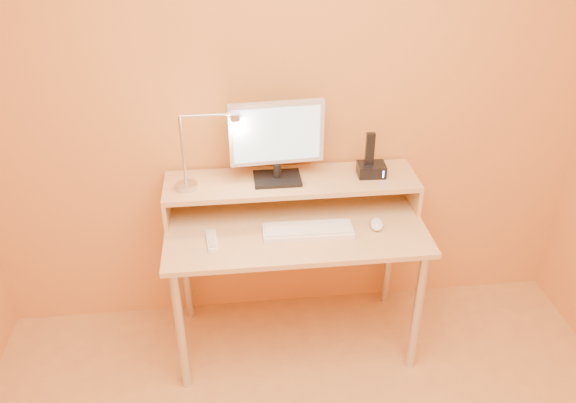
{
  "coord_description": "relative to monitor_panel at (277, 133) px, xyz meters",
  "views": [
    {
      "loc": [
        -0.28,
        -1.04,
        2.19
      ],
      "look_at": [
        -0.04,
        1.13,
        0.88
      ],
      "focal_mm": 35.86,
      "sensor_mm": 36.0,
      "label": 1
    }
  ],
  "objects": [
    {
      "name": "monitor_neck",
      "position": [
        0.0,
        -0.01,
        -0.19
      ],
      "size": [
        0.04,
        0.04,
        0.07
      ],
      "primitive_type": "cylinder",
      "color": "black",
      "rests_on": "monitor_foot"
    },
    {
      "name": "desk_leg_br",
      "position": [
        0.62,
        0.09,
        -0.77
      ],
      "size": [
        0.04,
        0.04,
        0.69
      ],
      "primitive_type": "cylinder",
      "color": "silver",
      "rests_on": "floor"
    },
    {
      "name": "monitor_back",
      "position": [
        0.0,
        0.02,
        0.0
      ],
      "size": [
        0.39,
        0.04,
        0.25
      ],
      "primitive_type": "cube",
      "rotation": [
        0.0,
        0.0,
        0.06
      ],
      "color": "black",
      "rests_on": "monitor_panel"
    },
    {
      "name": "phone_handset",
      "position": [
        0.44,
        -0.01,
        -0.1
      ],
      "size": [
        0.04,
        0.03,
        0.16
      ],
      "primitive_type": "cube",
      "rotation": [
        0.0,
        0.0,
        -0.05
      ],
      "color": "black",
      "rests_on": "phone_dock"
    },
    {
      "name": "lamp_head",
      "position": [
        -0.18,
        -0.04,
        0.1
      ],
      "size": [
        0.04,
        0.04,
        0.03
      ],
      "primitive_type": "cylinder",
      "color": "silver",
      "rests_on": "lamp_arm"
    },
    {
      "name": "desk_shelf",
      "position": [
        0.07,
        -0.01,
        -0.25
      ],
      "size": [
        1.2,
        0.3,
        0.02
      ],
      "primitive_type": "cube",
      "color": "tan",
      "rests_on": "desk_lower"
    },
    {
      "name": "phone_dock",
      "position": [
        0.45,
        -0.01,
        -0.21
      ],
      "size": [
        0.13,
        0.11,
        0.06
      ],
      "primitive_type": "cube",
      "rotation": [
        0.0,
        0.0,
        -0.05
      ],
      "color": "black",
      "rests_on": "desk_shelf"
    },
    {
      "name": "desk_leg_bl",
      "position": [
        -0.48,
        0.09,
        -0.77
      ],
      "size": [
        0.04,
        0.04,
        0.69
      ],
      "primitive_type": "cylinder",
      "color": "silver",
      "rests_on": "floor"
    },
    {
      "name": "desk_leg_fl",
      "position": [
        -0.48,
        -0.41,
        -0.77
      ],
      "size": [
        0.04,
        0.04,
        0.69
      ],
      "primitive_type": "cylinder",
      "color": "silver",
      "rests_on": "floor"
    },
    {
      "name": "desk_leg_fr",
      "position": [
        0.62,
        -0.41,
        -0.77
      ],
      "size": [
        0.04,
        0.04,
        0.69
      ],
      "primitive_type": "cylinder",
      "color": "silver",
      "rests_on": "floor"
    },
    {
      "name": "lamp_arm",
      "position": [
        -0.3,
        -0.04,
        0.12
      ],
      "size": [
        0.24,
        0.01,
        0.01
      ],
      "primitive_type": "cylinder",
      "rotation": [
        0.0,
        1.57,
        0.0
      ],
      "color": "silver",
      "rests_on": "lamp_post"
    },
    {
      "name": "lamp_base",
      "position": [
        -0.42,
        -0.04,
        -0.23
      ],
      "size": [
        0.1,
        0.1,
        0.02
      ],
      "primitive_type": "cylinder",
      "color": "silver",
      "rests_on": "desk_shelf"
    },
    {
      "name": "keyboard",
      "position": [
        0.12,
        -0.23,
        -0.39
      ],
      "size": [
        0.41,
        0.14,
        0.02
      ],
      "primitive_type": "cube",
      "rotation": [
        0.0,
        0.0,
        -0.02
      ],
      "color": "white",
      "rests_on": "desk_lower"
    },
    {
      "name": "remote_control",
      "position": [
        -0.32,
        -0.26,
        -0.39
      ],
      "size": [
        0.06,
        0.16,
        0.02
      ],
      "primitive_type": "cube",
      "rotation": [
        0.0,
        0.0,
        0.09
      ],
      "color": "white",
      "rests_on": "desk_lower"
    },
    {
      "name": "wall_back",
      "position": [
        0.07,
        0.16,
        0.13
      ],
      "size": [
        3.0,
        0.04,
        2.5
      ],
      "primitive_type": "cube",
      "color": "#CD823C",
      "rests_on": "floor"
    },
    {
      "name": "mouse",
      "position": [
        0.44,
        -0.22,
        -0.38
      ],
      "size": [
        0.08,
        0.11,
        0.04
      ],
      "primitive_type": "ellipsoid",
      "rotation": [
        0.0,
        0.0,
        -0.2
      ],
      "color": "white",
      "rests_on": "desk_lower"
    },
    {
      "name": "shelf_riser_right",
      "position": [
        0.66,
        -0.01,
        -0.33
      ],
      "size": [
        0.02,
        0.3,
        0.14
      ],
      "primitive_type": "cube",
      "color": "tan",
      "rests_on": "desk_lower"
    },
    {
      "name": "monitor_panel",
      "position": [
        0.0,
        0.0,
        0.0
      ],
      "size": [
        0.43,
        0.06,
        0.3
      ],
      "primitive_type": "cube",
      "rotation": [
        0.0,
        0.0,
        0.06
      ],
      "color": "silver",
      "rests_on": "monitor_neck"
    },
    {
      "name": "shelf_riser_left",
      "position": [
        -0.52,
        -0.01,
        -0.33
      ],
      "size": [
        0.02,
        0.3,
        0.14
      ],
      "primitive_type": "cube",
      "color": "tan",
      "rests_on": "desk_lower"
    },
    {
      "name": "desk_lower",
      "position": [
        0.07,
        -0.16,
        -0.41
      ],
      "size": [
        1.2,
        0.6,
        0.02
      ],
      "primitive_type": "cube",
      "color": "tan",
      "rests_on": "floor"
    },
    {
      "name": "lamp_post",
      "position": [
        -0.42,
        -0.04,
        -0.05
      ],
      "size": [
        0.01,
        0.01,
        0.33
      ],
      "primitive_type": "cylinder",
      "color": "silver",
      "rests_on": "lamp_base"
    },
    {
      "name": "monitor_screen",
      "position": [
        0.0,
        -0.02,
        0.0
      ],
      "size": [
        0.39,
        0.03,
        0.26
      ],
      "primitive_type": "cube",
      "rotation": [
        0.0,
        0.0,
        0.06
      ],
      "color": "#A5C5D7",
      "rests_on": "monitor_panel"
    },
    {
      "name": "phone_led",
      "position": [
        0.5,
        -0.06,
        -0.21
      ],
      "size": [
        0.01,
        0.0,
        0.04
      ],
      "primitive_type": "cube",
      "color": "#3980FF",
      "rests_on": "phone_dock"
    },
    {
      "name": "lamp_bulb",
      "position": [
        -0.18,
        -0.04,
        0.09
      ],
      "size": [
        0.03,
        0.03,
        0.0
      ],
      "primitive_type": "cylinder",
      "color": "#FFEAC6",
      "rests_on": "lamp_head"
    },
    {
      "name": "monitor_foot",
      "position": [
        0.0,
        -0.01,
        -0.23
      ],
      "size": [
        0.22,
        0.16,
        0.02
      ],
      "primitive_type": "cube",
      "color": "black",
      "rests_on": "desk_shelf"
    }
  ]
}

